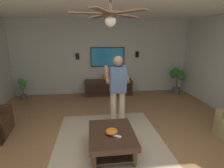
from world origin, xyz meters
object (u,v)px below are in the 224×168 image
object	(u,v)px
person_standing	(118,87)
wall_speaker_left	(137,54)
media_console	(108,87)
remote_white	(117,136)
tv	(108,57)
bowl	(112,131)
vase_round	(106,77)
wall_speaker_right	(78,56)
coffee_table	(112,137)
potted_plant_tall	(176,77)
ceiling_fan	(110,16)
potted_plant_short	(23,87)

from	to	relation	value
person_standing	wall_speaker_left	world-z (taller)	person_standing
media_console	remote_white	xyz separation A→B (m)	(-3.41, 0.20, 0.14)
media_console	tv	bearing A→B (deg)	180.00
bowl	wall_speaker_left	size ratio (longest dim) A/B	0.96
person_standing	bowl	distance (m)	1.21
vase_round	wall_speaker_right	world-z (taller)	wall_speaker_right
person_standing	vase_round	xyz separation A→B (m)	(2.19, 0.07, -0.27)
coffee_table	vase_round	xyz separation A→B (m)	(3.21, -0.20, 0.36)
tv	vase_round	bearing A→B (deg)	-15.95
potted_plant_tall	bowl	distance (m)	4.22
tv	coffee_table	bearing A→B (deg)	-4.54
vase_round	potted_plant_tall	bearing A→B (deg)	-92.24
media_console	ceiling_fan	world-z (taller)	ceiling_fan
media_console	bowl	bearing A→B (deg)	-4.86
potted_plant_tall	wall_speaker_left	distance (m)	1.66
person_standing	ceiling_fan	size ratio (longest dim) A/B	1.44
potted_plant_short	ceiling_fan	distance (m)	4.50
potted_plant_short	wall_speaker_left	size ratio (longest dim) A/B	3.28
wall_speaker_left	person_standing	bearing A→B (deg)	155.98
potted_plant_short	wall_speaker_right	bearing A→B (deg)	-77.71
bowl	potted_plant_short	bearing A→B (deg)	39.47
media_console	bowl	xyz separation A→B (m)	(-3.31, 0.28, 0.17)
coffee_table	wall_speaker_left	world-z (taller)	wall_speaker_left
bowl	ceiling_fan	distance (m)	1.88
coffee_table	potted_plant_short	size ratio (longest dim) A/B	1.39
potted_plant_tall	wall_speaker_left	xyz separation A→B (m)	(0.39, 1.41, 0.79)
coffee_table	person_standing	bearing A→B (deg)	-14.60
remote_white	potted_plant_short	bearing A→B (deg)	-12.02
bowl	ceiling_fan	world-z (taller)	ceiling_fan
coffee_table	potted_plant_tall	bearing A→B (deg)	-41.83
potted_plant_short	remote_white	size ratio (longest dim) A/B	4.80
potted_plant_tall	coffee_table	bearing A→B (deg)	138.17
ceiling_fan	remote_white	bearing A→B (deg)	-133.32
wall_speaker_left	vase_round	bearing A→B (deg)	103.99
bowl	vase_round	size ratio (longest dim) A/B	0.96
tv	potted_plant_short	world-z (taller)	tv
coffee_table	bowl	size ratio (longest dim) A/B	4.71
person_standing	potted_plant_tall	xyz separation A→B (m)	(2.09, -2.52, -0.29)
remote_white	wall_speaker_right	distance (m)	3.89
wall_speaker_left	ceiling_fan	size ratio (longest dim) A/B	0.19
wall_speaker_left	wall_speaker_right	bearing A→B (deg)	90.00
vase_round	bowl	bearing A→B (deg)	176.48
potted_plant_tall	wall_speaker_left	bearing A→B (deg)	74.39
media_console	bowl	size ratio (longest dim) A/B	8.01
remote_white	wall_speaker_left	xyz separation A→B (m)	(3.66, -1.30, 1.02)
bowl	ceiling_fan	bearing A→B (deg)	89.85
vase_round	wall_speaker_right	size ratio (longest dim) A/B	1.00
media_console	wall_speaker_left	distance (m)	1.61
media_console	tv	xyz separation A→B (m)	(0.24, -0.00, 1.08)
remote_white	wall_speaker_left	world-z (taller)	wall_speaker_left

